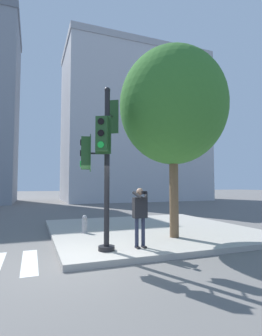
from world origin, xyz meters
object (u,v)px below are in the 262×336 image
Objects in this scene: street_tree at (173,106)px; fire_hydrant at (85,224)px; traffic_signal_pole at (103,150)px; person_photographer at (140,212)px.

street_tree is 5.43m from fire_hydrant.
person_photographer is (1.11, -0.05, -1.74)m from traffic_signal_pole.
traffic_signal_pole is at bearing 177.21° from person_photographer.
traffic_signal_pole is 0.69× the size of street_tree.
street_tree is at bearing 18.33° from traffic_signal_pole.
traffic_signal_pole is 3.73m from fire_hydrant.
traffic_signal_pole reaches higher than fire_hydrant.
traffic_signal_pole is 2.06m from person_photographer.
person_photographer is 4.07m from street_tree.
person_photographer is at bearing -69.64° from fire_hydrant.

